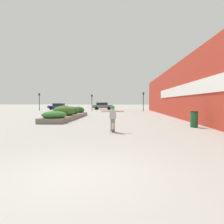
{
  "coord_description": "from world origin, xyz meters",
  "views": [
    {
      "loc": [
        1.11,
        -4.39,
        1.67
      ],
      "look_at": [
        0.2,
        11.87,
        0.88
      ],
      "focal_mm": 32.0,
      "sensor_mm": 36.0,
      "label": 1
    }
  ],
  "objects_px": {
    "skateboard": "(113,130)",
    "traffic_light_far_left": "(39,99)",
    "skateboarder": "(113,115)",
    "traffic_light_right": "(143,98)",
    "traffic_light_left": "(92,100)",
    "car_leftmost": "(58,106)",
    "trash_bin": "(194,119)",
    "car_center_left": "(103,106)"
  },
  "relations": [
    {
      "from": "trash_bin",
      "to": "traffic_light_right",
      "type": "height_order",
      "value": "traffic_light_right"
    },
    {
      "from": "skateboarder",
      "to": "traffic_light_far_left",
      "type": "xyz_separation_m",
      "value": [
        -15.86,
        27.09,
        1.42
      ]
    },
    {
      "from": "skateboarder",
      "to": "traffic_light_left",
      "type": "bearing_deg",
      "value": 89.67
    },
    {
      "from": "car_leftmost",
      "to": "traffic_light_far_left",
      "type": "relative_size",
      "value": 1.26
    },
    {
      "from": "car_center_left",
      "to": "car_leftmost",
      "type": "bearing_deg",
      "value": -89.92
    },
    {
      "from": "traffic_light_left",
      "to": "car_center_left",
      "type": "bearing_deg",
      "value": 77.69
    },
    {
      "from": "skateboard",
      "to": "traffic_light_far_left",
      "type": "distance_m",
      "value": 31.47
    },
    {
      "from": "car_leftmost",
      "to": "traffic_light_right",
      "type": "height_order",
      "value": "traffic_light_right"
    },
    {
      "from": "traffic_light_right",
      "to": "traffic_light_left",
      "type": "bearing_deg",
      "value": -178.25
    },
    {
      "from": "traffic_light_right",
      "to": "skateboarder",
      "type": "bearing_deg",
      "value": -99.26
    },
    {
      "from": "skateboarder",
      "to": "traffic_light_far_left",
      "type": "relative_size",
      "value": 0.4
    },
    {
      "from": "traffic_light_right",
      "to": "car_leftmost",
      "type": "bearing_deg",
      "value": 161.42
    },
    {
      "from": "trash_bin",
      "to": "car_leftmost",
      "type": "xyz_separation_m",
      "value": [
        -19.7,
        31.58,
        0.23
      ]
    },
    {
      "from": "trash_bin",
      "to": "car_leftmost",
      "type": "distance_m",
      "value": 37.22
    },
    {
      "from": "traffic_light_right",
      "to": "traffic_light_far_left",
      "type": "xyz_separation_m",
      "value": [
        -20.36,
        -0.51,
        -0.09
      ]
    },
    {
      "from": "skateboard",
      "to": "trash_bin",
      "type": "distance_m",
      "value": 5.86
    },
    {
      "from": "traffic_light_left",
      "to": "traffic_light_right",
      "type": "distance_m",
      "value": 9.99
    },
    {
      "from": "skateboard",
      "to": "trash_bin",
      "type": "height_order",
      "value": "trash_bin"
    },
    {
      "from": "trash_bin",
      "to": "traffic_light_right",
      "type": "relative_size",
      "value": 0.3
    },
    {
      "from": "traffic_light_left",
      "to": "traffic_light_far_left",
      "type": "relative_size",
      "value": 0.93
    },
    {
      "from": "skateboard",
      "to": "traffic_light_far_left",
      "type": "height_order",
      "value": "traffic_light_far_left"
    },
    {
      "from": "traffic_light_left",
      "to": "traffic_light_right",
      "type": "xyz_separation_m",
      "value": [
        9.99,
        0.3,
        0.24
      ]
    },
    {
      "from": "traffic_light_far_left",
      "to": "skateboard",
      "type": "bearing_deg",
      "value": -59.65
    },
    {
      "from": "trash_bin",
      "to": "traffic_light_right",
      "type": "distance_m",
      "value": 25.33
    },
    {
      "from": "skateboarder",
      "to": "car_leftmost",
      "type": "relative_size",
      "value": 0.32
    },
    {
      "from": "car_leftmost",
      "to": "skateboarder",
      "type": "bearing_deg",
      "value": -157.07
    },
    {
      "from": "traffic_light_left",
      "to": "trash_bin",
      "type": "bearing_deg",
      "value": -66.52
    },
    {
      "from": "car_leftmost",
      "to": "traffic_light_far_left",
      "type": "xyz_separation_m",
      "value": [
        -1.51,
        -6.85,
        1.58
      ]
    },
    {
      "from": "skateboarder",
      "to": "traffic_light_left",
      "type": "xyz_separation_m",
      "value": [
        -5.49,
        27.3,
        1.26
      ]
    },
    {
      "from": "car_leftmost",
      "to": "car_center_left",
      "type": "height_order",
      "value": "car_center_left"
    },
    {
      "from": "trash_bin",
      "to": "traffic_light_left",
      "type": "distance_m",
      "value": 27.24
    },
    {
      "from": "skateboard",
      "to": "trash_bin",
      "type": "bearing_deg",
      "value": 12.12
    },
    {
      "from": "skateboard",
      "to": "car_leftmost",
      "type": "distance_m",
      "value": 36.85
    },
    {
      "from": "car_leftmost",
      "to": "car_center_left",
      "type": "distance_m",
      "value": 10.32
    },
    {
      "from": "traffic_light_far_left",
      "to": "traffic_light_left",
      "type": "bearing_deg",
      "value": 1.16
    },
    {
      "from": "traffic_light_left",
      "to": "skateboarder",
      "type": "bearing_deg",
      "value": -78.64
    },
    {
      "from": "skateboard",
      "to": "traffic_light_far_left",
      "type": "relative_size",
      "value": 0.23
    },
    {
      "from": "skateboard",
      "to": "traffic_light_far_left",
      "type": "bearing_deg",
      "value": 108.66
    },
    {
      "from": "skateboard",
      "to": "car_leftmost",
      "type": "bearing_deg",
      "value": 101.23
    },
    {
      "from": "skateboarder",
      "to": "traffic_light_right",
      "type": "bearing_deg",
      "value": 69.05
    },
    {
      "from": "traffic_light_left",
      "to": "skateboard",
      "type": "bearing_deg",
      "value": -78.64
    },
    {
      "from": "skateboarder",
      "to": "trash_bin",
      "type": "bearing_deg",
      "value": 12.12
    }
  ]
}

